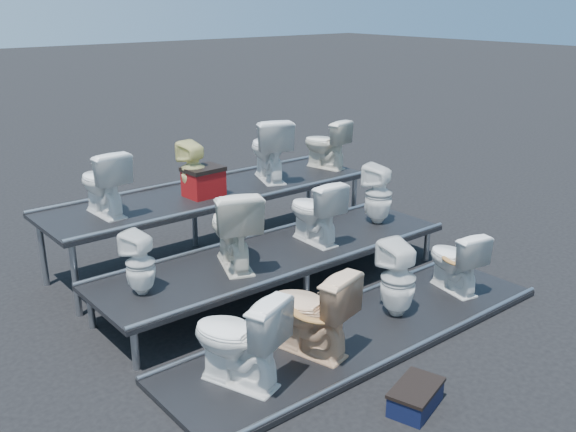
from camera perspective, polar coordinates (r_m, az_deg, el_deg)
ground at (r=7.27m, az=-0.85°, el=-6.60°), size 80.00×80.00×0.00m
tier_front at (r=6.40m, az=6.49°, el=-10.20°), size 4.20×1.20×0.06m
tier_mid at (r=7.17m, az=-0.86°, el=-4.94°), size 4.20×1.20×0.46m
tier_back at (r=8.09m, az=-6.58°, el=-0.73°), size 4.20×1.20×0.86m
toilet_0 at (r=5.36m, az=-4.49°, el=-10.80°), size 0.72×0.93×0.83m
toilet_1 at (r=5.78m, az=1.99°, el=-8.39°), size 0.66×0.91×0.83m
toilet_2 at (r=6.55m, az=9.75°, el=-5.53°), size 0.40×0.40×0.78m
toilet_3 at (r=7.23m, az=14.62°, el=-3.80°), size 0.53×0.76×0.71m
toilet_4 at (r=6.17m, az=-13.01°, el=-4.11°), size 0.36×0.36×0.62m
toilet_5 at (r=6.61m, az=-4.88°, el=-1.00°), size 0.75×0.95×0.85m
toilet_6 at (r=7.27m, az=2.38°, el=0.45°), size 0.44×0.74×0.74m
toilet_7 at (r=7.98m, az=8.05°, el=1.95°), size 0.42×0.42×0.74m
toilet_8 at (r=7.24m, az=-16.13°, el=2.88°), size 0.43×0.72×0.73m
toilet_9 at (r=7.74m, az=-8.44°, el=4.17°), size 0.33×0.34×0.66m
toilet_10 at (r=8.34m, az=-1.70°, el=5.99°), size 0.72×0.91×0.82m
toilet_11 at (r=8.97m, az=3.35°, el=6.44°), size 0.51×0.73×0.68m
red_crate at (r=7.75m, az=-7.51°, el=2.89°), size 0.44×0.36×0.31m
step_stool at (r=5.42m, az=11.26°, el=-15.64°), size 0.54×0.42×0.17m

